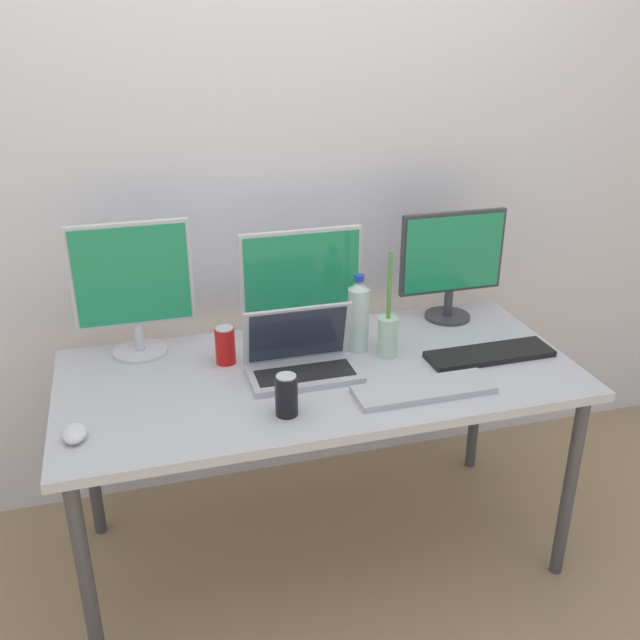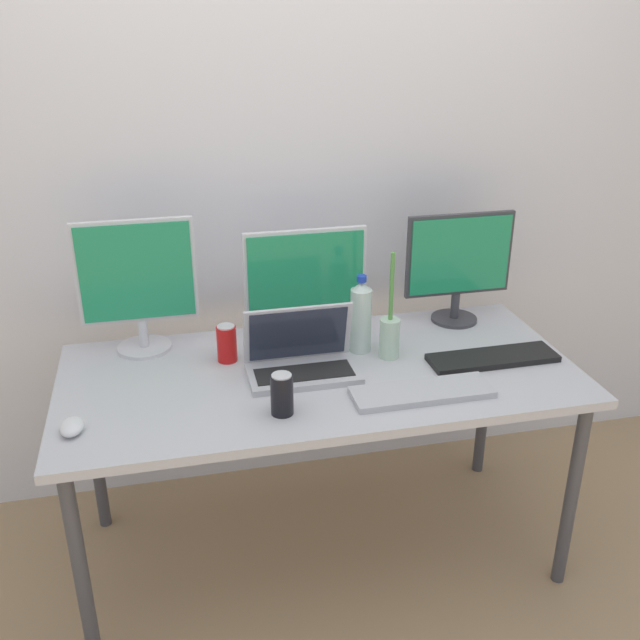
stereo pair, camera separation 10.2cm
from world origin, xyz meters
name	(u,v)px [view 2 (the right image)]	position (x,y,z in m)	size (l,w,h in m)	color
ground_plane	(320,549)	(0.00, 0.00, 0.00)	(16.00, 16.00, 0.00)	#9E7F5B
wall_back	(283,162)	(0.00, 0.59, 1.30)	(7.00, 0.08, 2.60)	silver
work_desk	(320,387)	(0.00, 0.00, 0.68)	(1.66, 0.78, 0.74)	#424247
monitor_left	(137,281)	(-0.55, 0.29, 0.99)	(0.39, 0.18, 0.46)	silver
monitor_center	(306,281)	(0.01, 0.28, 0.95)	(0.43, 0.22, 0.39)	silver
monitor_right	(459,263)	(0.58, 0.28, 0.97)	(0.40, 0.17, 0.41)	#38383D
laptop_silver	(301,358)	(-0.06, 0.00, 0.79)	(0.35, 0.21, 0.22)	#B7B7BC
keyboard_main	(493,358)	(0.58, -0.06, 0.75)	(0.43, 0.13, 0.02)	black
keyboard_aux	(422,392)	(0.27, -0.22, 0.75)	(0.43, 0.14, 0.02)	#B2B2B7
mouse_by_keyboard	(72,427)	(-0.75, -0.20, 0.76)	(0.06, 0.10, 0.03)	silver
water_bottle	(361,317)	(0.17, 0.12, 0.87)	(0.07, 0.07, 0.27)	silver
soda_can_near_keyboard	(227,343)	(-0.28, 0.14, 0.80)	(0.07, 0.07, 0.13)	red
soda_can_by_laptop	(282,394)	(-0.17, -0.23, 0.80)	(0.07, 0.07, 0.13)	black
bamboo_vase	(390,335)	(0.25, 0.05, 0.82)	(0.07, 0.07, 0.37)	#B2D1B7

